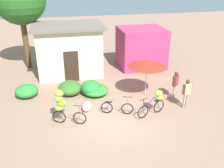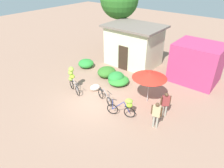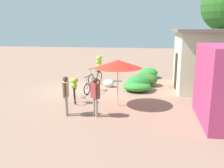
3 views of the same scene
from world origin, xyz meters
name	(u,v)px [view 1 (image 1 of 3)]	position (x,y,z in m)	size (l,w,h in m)	color
ground_plane	(111,119)	(0.00, 0.00, 0.00)	(60.00, 60.00, 0.00)	#96715D
building_low	(69,49)	(-1.50, 6.43, 1.70)	(4.60, 3.44, 3.35)	beige
shop_pink	(141,47)	(3.70, 6.79, 1.41)	(3.20, 2.80, 2.81)	#B23666
hedge_bush_front_left	(27,91)	(-4.16, 3.35, 0.34)	(1.28, 1.28, 0.69)	#2B8935
hedge_bush_front_right	(70,88)	(-1.76, 3.18, 0.37)	(1.35, 1.49, 0.74)	#346D26
hedge_bush_mid	(91,88)	(-0.58, 2.85, 0.41)	(1.14, 1.29, 0.82)	#297E33
hedge_bush_by_door	(95,90)	(-0.33, 2.81, 0.27)	(1.49, 1.56, 0.54)	#30862F
market_umbrella	(147,64)	(2.45, 2.12, 1.89)	(2.09, 2.09, 2.06)	beige
bicycle_leftmost	(62,104)	(-2.28, 0.18, 1.02)	(1.54, 0.73, 1.70)	black
bicycle_near_pile	(117,108)	(0.38, 0.45, 0.34)	(1.57, 0.56, 0.97)	black
bicycle_center_loaded	(156,101)	(2.23, 0.05, 0.73)	(1.59, 0.71, 1.23)	black
produce_sack	(87,107)	(-1.05, 1.08, 0.22)	(0.70, 0.44, 0.44)	silver
person_vendor	(175,82)	(3.92, 1.45, 0.95)	(0.44, 0.42, 1.56)	gray
person_bystander	(187,91)	(3.98, 0.28, 0.96)	(0.57, 0.29, 1.58)	gray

